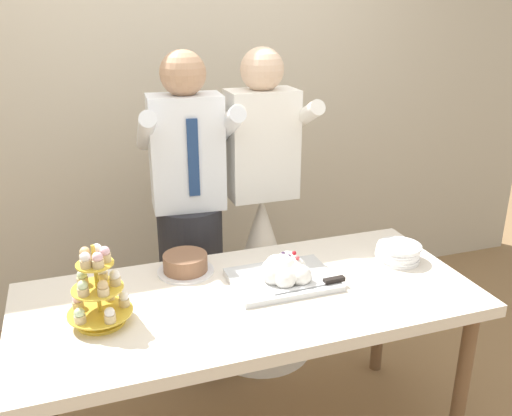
# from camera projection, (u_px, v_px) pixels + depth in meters

# --- Properties ---
(rear_wall) EXTENTS (5.20, 0.10, 2.90)m
(rear_wall) POSITION_uv_depth(u_px,v_px,m) (172.00, 76.00, 3.17)
(rear_wall) COLOR beige
(rear_wall) RESTS_ON ground_plane
(dessert_table) EXTENTS (1.80, 0.80, 0.78)m
(dessert_table) POSITION_uv_depth(u_px,v_px,m) (249.00, 311.00, 2.18)
(dessert_table) COLOR silver
(dessert_table) RESTS_ON ground_plane
(cupcake_stand) EXTENTS (0.23, 0.23, 0.31)m
(cupcake_stand) POSITION_uv_depth(u_px,v_px,m) (98.00, 291.00, 1.92)
(cupcake_stand) COLOR gold
(cupcake_stand) RESTS_ON dessert_table
(main_cake_tray) EXTENTS (0.44, 0.31, 0.13)m
(main_cake_tray) POSITION_uv_depth(u_px,v_px,m) (284.00, 273.00, 2.23)
(main_cake_tray) COLOR silver
(main_cake_tray) RESTS_ON dessert_table
(plate_stack) EXTENTS (0.20, 0.20, 0.08)m
(plate_stack) POSITION_uv_depth(u_px,v_px,m) (398.00, 253.00, 2.42)
(plate_stack) COLOR white
(plate_stack) RESTS_ON dessert_table
(round_cake) EXTENTS (0.24, 0.24, 0.08)m
(round_cake) POSITION_uv_depth(u_px,v_px,m) (185.00, 264.00, 2.32)
(round_cake) COLOR white
(round_cake) RESTS_ON dessert_table
(person_groom) EXTENTS (0.49, 0.52, 1.66)m
(person_groom) POSITION_uv_depth(u_px,v_px,m) (191.00, 239.00, 2.72)
(person_groom) COLOR #232328
(person_groom) RESTS_ON ground_plane
(person_bride) EXTENTS (0.56, 0.56, 1.66)m
(person_bride) POSITION_uv_depth(u_px,v_px,m) (261.00, 255.00, 2.92)
(person_bride) COLOR white
(person_bride) RESTS_ON ground_plane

